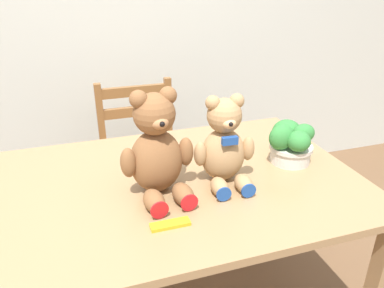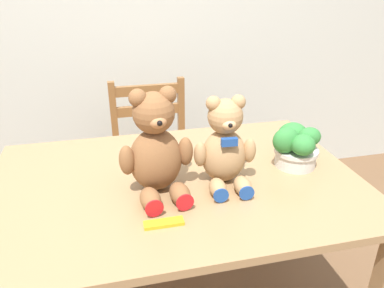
{
  "view_description": "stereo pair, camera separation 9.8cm",
  "coord_description": "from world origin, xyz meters",
  "views": [
    {
      "loc": [
        -0.32,
        -0.73,
        1.51
      ],
      "look_at": [
        0.05,
        0.43,
        0.93
      ],
      "focal_mm": 35.0,
      "sensor_mm": 36.0,
      "label": 1
    },
    {
      "loc": [
        -0.23,
        -0.75,
        1.51
      ],
      "look_at": [
        0.05,
        0.43,
        0.93
      ],
      "focal_mm": 35.0,
      "sensor_mm": 36.0,
      "label": 2
    }
  ],
  "objects": [
    {
      "name": "wall_back",
      "position": [
        0.0,
        1.8,
        1.3
      ],
      "size": [
        8.0,
        0.04,
        2.6
      ],
      "primitive_type": "cube",
      "color": "silver",
      "rests_on": "ground_plane"
    },
    {
      "name": "chocolate_bar",
      "position": [
        -0.09,
        0.21,
        0.78
      ],
      "size": [
        0.13,
        0.04,
        0.01
      ],
      "primitive_type": "cube",
      "rotation": [
        0.0,
        0.0,
        0.0
      ],
      "color": "gold",
      "rests_on": "dining_table"
    },
    {
      "name": "teddy_bear_left",
      "position": [
        -0.08,
        0.42,
        0.94
      ],
      "size": [
        0.27,
        0.28,
        0.38
      ],
      "rotation": [
        0.0,
        0.0,
        3.24
      ],
      "color": "brown",
      "rests_on": "dining_table"
    },
    {
      "name": "wooden_chair_behind",
      "position": [
        0.01,
        1.28,
        0.47
      ],
      "size": [
        0.46,
        0.43,
        0.91
      ],
      "rotation": [
        0.0,
        0.0,
        3.14
      ],
      "color": "brown",
      "rests_on": "ground_plane"
    },
    {
      "name": "potted_plant",
      "position": [
        0.5,
        0.48,
        0.86
      ],
      "size": [
        0.21,
        0.23,
        0.18
      ],
      "color": "beige",
      "rests_on": "dining_table"
    },
    {
      "name": "teddy_bear_right",
      "position": [
        0.17,
        0.42,
        0.92
      ],
      "size": [
        0.24,
        0.24,
        0.34
      ],
      "rotation": [
        0.0,
        0.0,
        3.08
      ],
      "color": "tan",
      "rests_on": "dining_table"
    },
    {
      "name": "dining_table",
      "position": [
        0.0,
        0.47,
        0.67
      ],
      "size": [
        1.41,
        0.95,
        0.77
      ],
      "color": "#9E7A51",
      "rests_on": "ground_plane"
    }
  ]
}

